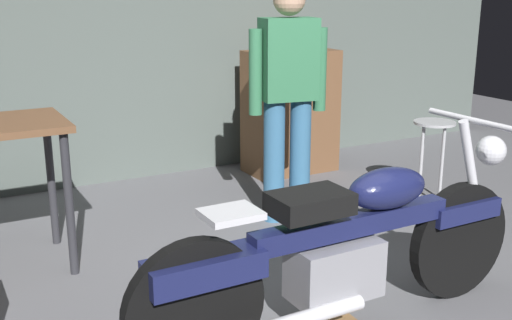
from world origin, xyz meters
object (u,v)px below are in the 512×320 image
(motorcycle, at_px, (347,246))
(wooden_dresser, at_px, (290,112))
(person_standing, at_px, (288,93))
(shop_stool, at_px, (433,139))

(motorcycle, relative_size, wooden_dresser, 1.99)
(motorcycle, xyz_separation_m, wooden_dresser, (1.23, 2.52, 0.10))
(motorcycle, relative_size, person_standing, 1.31)
(shop_stool, height_order, wooden_dresser, wooden_dresser)
(shop_stool, bearing_deg, motorcycle, -144.32)
(shop_stool, relative_size, wooden_dresser, 0.58)
(shop_stool, xyz_separation_m, wooden_dresser, (-0.54, 1.25, 0.05))
(shop_stool, bearing_deg, wooden_dresser, 113.17)
(motorcycle, height_order, shop_stool, motorcycle)
(motorcycle, height_order, person_standing, person_standing)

